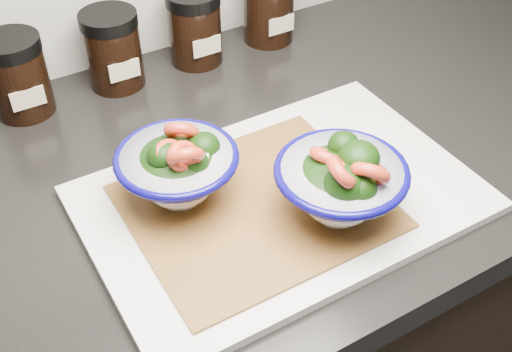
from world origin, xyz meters
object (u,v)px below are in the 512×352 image
spice_jar_b (18,76)px  cutting_board (281,199)px  bowl_right (342,183)px  spice_jar_d (195,27)px  spice_jar_e (269,7)px  bowl_left (179,169)px  spice_jar_c (113,50)px

spice_jar_b → cutting_board: bearing=-58.7°
bowl_right → spice_jar_d: (0.02, 0.40, -0.01)m
spice_jar_b → bowl_right: bearing=-58.8°
spice_jar_d → spice_jar_e: same height
cutting_board → bowl_right: bearing=-59.4°
spice_jar_b → bowl_left: bearing=-70.3°
bowl_left → spice_jar_d: (0.16, 0.29, -0.00)m
bowl_left → spice_jar_d: 0.33m
bowl_left → spice_jar_c: bowl_left is taller
spice_jar_b → spice_jar_d: (0.27, 0.00, 0.00)m
spice_jar_e → cutting_board: bearing=-119.2°
spice_jar_d → cutting_board: bearing=-100.0°
bowl_left → bowl_right: bowl_right is taller
bowl_left → spice_jar_e: bearing=44.4°
bowl_right → spice_jar_c: 0.42m
bowl_left → spice_jar_e: size_ratio=1.24×
spice_jar_c → spice_jar_e: (0.26, 0.00, 0.00)m
bowl_left → spice_jar_e: 0.41m
spice_jar_c → spice_jar_d: bearing=0.0°
spice_jar_c → cutting_board: bearing=-78.3°
spice_jar_b → spice_jar_e: (0.40, 0.00, 0.00)m
spice_jar_c → spice_jar_d: same height
cutting_board → bowl_left: bowl_left is taller
spice_jar_c → spice_jar_e: bearing=0.0°
spice_jar_d → spice_jar_e: size_ratio=1.00×
spice_jar_b → spice_jar_d: 0.27m
spice_jar_b → spice_jar_d: same height
spice_jar_b → spice_jar_d: size_ratio=1.00×
spice_jar_d → bowl_left: bearing=-119.6°
bowl_left → bowl_right: size_ratio=0.95×
spice_jar_b → spice_jar_e: size_ratio=1.00×
spice_jar_b → spice_jar_c: bearing=0.0°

